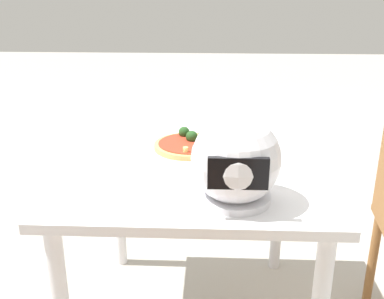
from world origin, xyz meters
name	(u,v)px	position (x,y,z in m)	size (l,w,h in m)	color
dining_table	(194,183)	(0.00, 0.00, 0.62)	(0.85, 0.94, 0.71)	white
pizza_plate	(190,150)	(0.02, -0.07, 0.72)	(0.30, 0.30, 0.01)	white
pizza	(190,144)	(0.02, -0.07, 0.74)	(0.25, 0.25, 0.06)	tan
motorcycle_helmet	(236,161)	(-0.12, 0.31, 0.83)	(0.25, 0.25, 0.25)	silver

